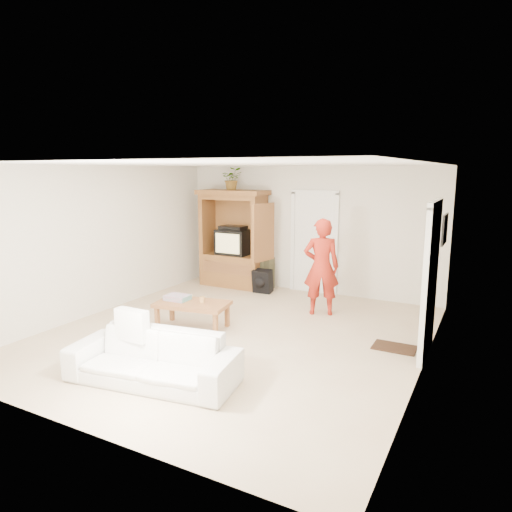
% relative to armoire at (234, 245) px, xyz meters
% --- Properties ---
extents(floor, '(6.00, 6.00, 0.00)m').
position_rel_armoire_xyz_m(floor, '(1.58, -2.66, -0.91)').
color(floor, tan).
rests_on(floor, ground).
extents(ceiling, '(6.00, 6.00, 0.00)m').
position_rel_armoire_xyz_m(ceiling, '(1.58, -2.66, 1.69)').
color(ceiling, white).
rests_on(ceiling, floor).
extents(wall_back, '(5.50, 0.00, 5.50)m').
position_rel_armoire_xyz_m(wall_back, '(1.58, 0.34, 0.39)').
color(wall_back, silver).
rests_on(wall_back, floor).
extents(wall_front, '(5.50, 0.00, 5.50)m').
position_rel_armoire_xyz_m(wall_front, '(1.58, -5.66, 0.39)').
color(wall_front, silver).
rests_on(wall_front, floor).
extents(wall_left, '(0.00, 6.00, 6.00)m').
position_rel_armoire_xyz_m(wall_left, '(-1.17, -2.66, 0.39)').
color(wall_left, silver).
rests_on(wall_left, floor).
extents(wall_right, '(0.00, 6.00, 6.00)m').
position_rel_armoire_xyz_m(wall_right, '(4.33, -2.66, 0.39)').
color(wall_right, silver).
rests_on(wall_right, floor).
extents(armoire, '(1.82, 1.14, 2.10)m').
position_rel_armoire_xyz_m(armoire, '(0.00, 0.00, 0.00)').
color(armoire, brown).
rests_on(armoire, floor).
extents(door_back, '(0.85, 0.05, 2.04)m').
position_rel_armoire_xyz_m(door_back, '(1.73, 0.31, 0.11)').
color(door_back, white).
rests_on(door_back, floor).
extents(doorway_right, '(0.05, 0.90, 2.04)m').
position_rel_armoire_xyz_m(doorway_right, '(4.30, -2.06, 0.11)').
color(doorway_right, black).
rests_on(doorway_right, floor).
extents(framed_picture, '(0.03, 0.60, 0.48)m').
position_rel_armoire_xyz_m(framed_picture, '(4.31, -0.76, 0.69)').
color(framed_picture, black).
rests_on(framed_picture, wall_right).
extents(doormat, '(0.60, 0.40, 0.02)m').
position_rel_armoire_xyz_m(doormat, '(3.88, -2.06, -0.90)').
color(doormat, '#382316').
rests_on(doormat, floor).
extents(plant, '(0.55, 0.54, 0.47)m').
position_rel_armoire_xyz_m(plant, '(-0.02, -0.03, 1.43)').
color(plant, '#4C7238').
rests_on(plant, armoire).
extents(man, '(0.73, 0.61, 1.71)m').
position_rel_armoire_xyz_m(man, '(2.38, -1.05, -0.05)').
color(man, '#A82416').
rests_on(man, floor).
extents(sofa, '(2.15, 1.10, 0.60)m').
position_rel_armoire_xyz_m(sofa, '(1.51, -4.50, -0.61)').
color(sofa, silver).
rests_on(sofa, floor).
extents(coffee_table, '(1.25, 0.82, 0.43)m').
position_rel_armoire_xyz_m(coffee_table, '(0.81, -2.71, -0.53)').
color(coffee_table, '#9C6236').
rests_on(coffee_table, floor).
extents(towel, '(0.39, 0.29, 0.08)m').
position_rel_armoire_xyz_m(towel, '(0.52, -2.71, -0.44)').
color(towel, '#FB538E').
rests_on(towel, coffee_table).
extents(candle, '(0.08, 0.08, 0.10)m').
position_rel_armoire_xyz_m(candle, '(0.97, -2.66, -0.43)').
color(candle, tan).
rests_on(candle, coffee_table).
extents(backpack_black, '(0.39, 0.24, 0.48)m').
position_rel_armoire_xyz_m(backpack_black, '(0.83, -0.26, -0.67)').
color(backpack_black, black).
rests_on(backpack_black, floor).
extents(backpack_olive, '(0.36, 0.26, 0.67)m').
position_rel_armoire_xyz_m(backpack_olive, '(0.69, 0.10, -0.57)').
color(backpack_olive, '#47442B').
rests_on(backpack_olive, floor).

